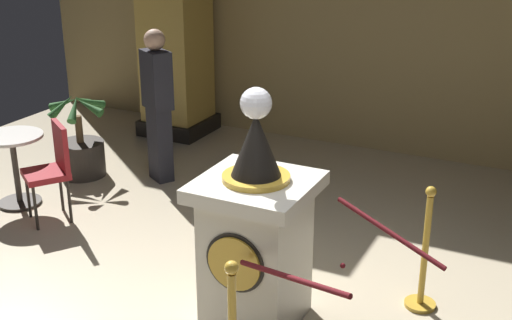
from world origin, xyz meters
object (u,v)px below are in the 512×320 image
at_px(pedestal_clock, 256,236).
at_px(bystander_guest, 158,102).
at_px(stanchion_far, 424,266).
at_px(potted_palm_left, 81,150).
at_px(cafe_chair_red, 53,164).
at_px(cafe_table, 14,160).

xyz_separation_m(pedestal_clock, bystander_guest, (-2.16, 1.98, 0.20)).
bearing_deg(stanchion_far, bystander_guest, 158.62).
relative_size(potted_palm_left, bystander_guest, 0.59).
distance_m(bystander_guest, cafe_chair_red, 1.38).
distance_m(pedestal_clock, bystander_guest, 2.94).
xyz_separation_m(cafe_table, cafe_chair_red, (0.59, -0.09, 0.09)).
height_order(pedestal_clock, potted_palm_left, pedestal_clock).
xyz_separation_m(pedestal_clock, potted_palm_left, (-3.03, 1.68, -0.39)).
bearing_deg(cafe_chair_red, potted_palm_left, 117.84).
relative_size(potted_palm_left, cafe_chair_red, 1.03).
height_order(stanchion_far, potted_palm_left, stanchion_far).
bearing_deg(bystander_guest, pedestal_clock, -42.42).
bearing_deg(potted_palm_left, pedestal_clock, -28.99).
distance_m(potted_palm_left, cafe_chair_red, 1.16).
xyz_separation_m(potted_palm_left, cafe_table, (-0.06, -0.91, 0.18)).
height_order(stanchion_far, bystander_guest, bystander_guest).
height_order(cafe_table, cafe_chair_red, cafe_chair_red).
height_order(pedestal_clock, bystander_guest, pedestal_clock).
bearing_deg(bystander_guest, cafe_table, -127.69).
xyz_separation_m(stanchion_far, bystander_guest, (-3.22, 1.26, 0.55)).
relative_size(stanchion_far, cafe_table, 1.34).
bearing_deg(cafe_chair_red, pedestal_clock, -15.19).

